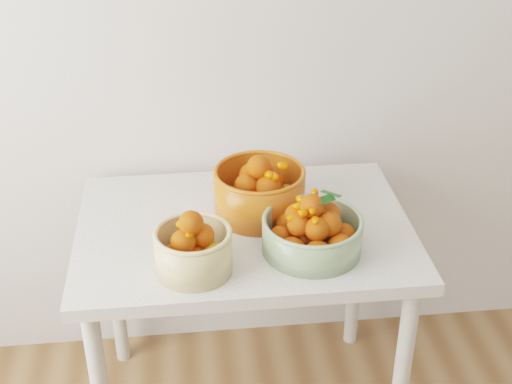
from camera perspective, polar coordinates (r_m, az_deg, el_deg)
table at (r=2.19m, az=-0.94°, el=-4.77°), size 1.00×0.70×0.75m
bowl_cream at (r=1.92m, az=-5.05°, el=-4.57°), size 0.22×0.22×0.18m
bowl_green at (r=2.00m, az=4.54°, el=-3.17°), size 0.35×0.35×0.18m
bowl_orange at (r=2.16m, az=0.28°, el=0.10°), size 0.33×0.33×0.20m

